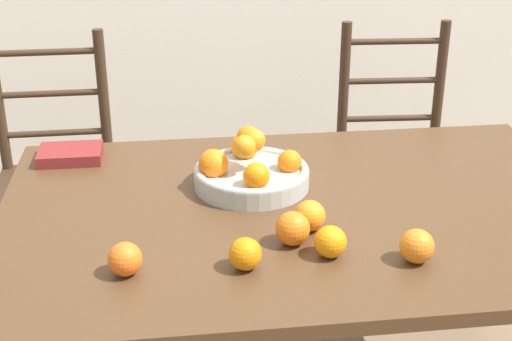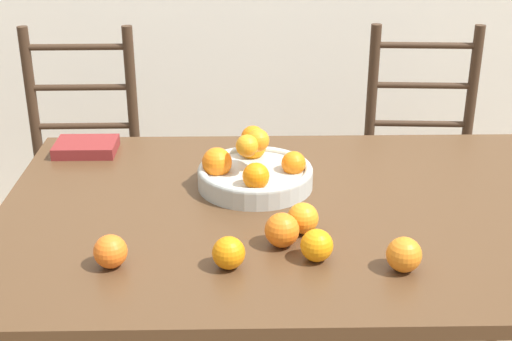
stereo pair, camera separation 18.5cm
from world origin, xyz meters
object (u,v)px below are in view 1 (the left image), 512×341
Objects in this scene: orange_loose_1 at (125,259)px; orange_loose_2 at (245,254)px; fruit_bowl at (250,170)px; orange_loose_0 at (310,216)px; orange_loose_3 at (332,242)px; orange_loose_5 at (417,246)px; book_stack at (70,154)px; orange_loose_4 at (293,228)px; chair_left at (55,184)px; chair_right at (395,166)px.

orange_loose_2 is (0.26, -0.01, -0.00)m from orange_loose_1.
fruit_bowl is 4.21× the size of orange_loose_1.
orange_loose_0 is at bearing 42.08° from orange_loose_2.
orange_loose_2 is 0.99× the size of orange_loose_3.
orange_loose_3 is 0.19m from orange_loose_5.
orange_loose_3 is at bearing 2.31° from orange_loose_1.
book_stack is (-0.83, 0.71, -0.02)m from orange_loose_5.
orange_loose_4 is 0.08× the size of chair_left.
orange_loose_2 and orange_loose_3 have the same top height.
fruit_bowl is 0.31× the size of chair_right.
chair_right is at bearing 57.24° from orange_loose_2.
orange_loose_1 is 0.70m from book_stack.
orange_loose_5 is 1.09m from book_stack.
orange_loose_1 is at bearing -74.38° from book_stack.
orange_loose_4 is (-0.08, 0.07, 0.00)m from orange_loose_3.
orange_loose_5 is 1.21m from chair_right.
orange_loose_0 is 0.82m from book_stack.
chair_right is 1.27m from book_stack.
orange_loose_4 is (0.06, -0.33, -0.01)m from fruit_bowl.
orange_loose_2 is at bearing -63.02° from chair_left.
orange_loose_4 is 0.08× the size of chair_right.
orange_loose_3 is (0.46, 0.02, -0.00)m from orange_loose_1.
chair_left is (-0.96, 1.13, -0.30)m from orange_loose_5.
orange_loose_0 is at bearing 49.86° from orange_loose_4.
chair_left is at bearing 124.63° from orange_loose_4.
orange_loose_3 is (0.02, -0.13, -0.00)m from orange_loose_0.
chair_right is (0.51, 1.08, -0.30)m from orange_loose_3.
orange_loose_2 is 0.20m from orange_loose_3.
orange_loose_4 is 1.27m from chair_left.
orange_loose_0 is 0.27m from orange_loose_5.
orange_loose_4 is at bearing 156.31° from orange_loose_5.
orange_loose_0 is at bearing 139.32° from orange_loose_5.
fruit_bowl is at bearing -47.23° from chair_left.
chair_right is at bearing 59.75° from orange_loose_4.
orange_loose_4 is at bearing 139.29° from orange_loose_3.
book_stack is (0.13, -0.42, 0.28)m from chair_left.
book_stack is (-0.45, 0.69, -0.02)m from orange_loose_2.
fruit_bowl reaches higher than orange_loose_4.
orange_loose_0 is 1.03× the size of orange_loose_3.
chair_right is (0.54, 0.95, -0.30)m from orange_loose_0.
orange_loose_2 is at bearing 177.17° from orange_loose_5.
chair_right is (0.97, 1.10, -0.30)m from orange_loose_1.
fruit_bowl is 4.26× the size of orange_loose_3.
orange_loose_1 is 0.41× the size of book_stack.
orange_loose_0 is 0.41× the size of book_stack.
chair_right is (0.59, 1.01, -0.31)m from orange_loose_4.
orange_loose_2 is 1.35m from chair_right.
chair_right reaches higher than orange_loose_5.
chair_left reaches higher than orange_loose_0.
orange_loose_5 is (0.64, -0.03, 0.00)m from orange_loose_1.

